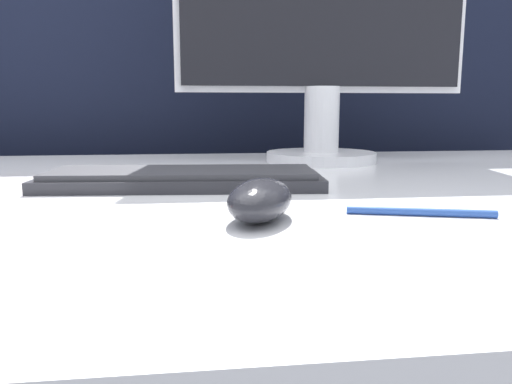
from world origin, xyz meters
The scene contains 5 objects.
partition_panel centered at (0.00, 0.63, 0.68)m, with size 5.00×0.03×1.36m.
computer_mouse_near centered at (0.08, -0.22, 0.72)m, with size 0.09×0.12×0.04m.
keyboard centered at (0.00, 0.00, 0.71)m, with size 0.39×0.16×0.02m.
monitor centered at (0.27, 0.29, 1.00)m, with size 0.57×0.22×0.56m.
pen centered at (0.24, -0.22, 0.70)m, with size 0.14×0.05×0.01m.
Camera 1 is at (0.02, -0.68, 0.81)m, focal length 35.00 mm.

